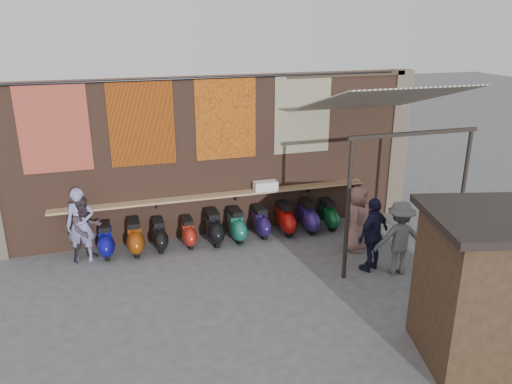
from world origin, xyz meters
TOP-DOWN VIEW (x-y plane):
  - ground at (0.00, 0.00)m, footprint 70.00×70.00m
  - brick_wall at (0.00, 2.70)m, footprint 10.00×0.40m
  - pier_right at (5.20, 2.70)m, footprint 0.50×0.50m
  - eating_counter at (0.00, 2.33)m, footprint 8.00×0.32m
  - shelf_box at (1.26, 2.30)m, footprint 0.60×0.28m
  - tapestry_redgold at (-3.60, 2.48)m, footprint 1.50×0.02m
  - tapestry_sun at (-1.70, 2.48)m, footprint 1.50×0.02m
  - tapestry_orange at (0.30, 2.48)m, footprint 1.50×0.02m
  - tapestry_multi at (2.30, 2.48)m, footprint 1.50×0.02m
  - hang_rail at (0.00, 2.47)m, footprint 9.50×0.06m
  - scooter_stool_0 at (-2.76, 2.01)m, footprint 0.36×0.81m
  - scooter_stool_1 at (-2.09, 1.96)m, footprint 0.38×0.84m
  - scooter_stool_2 at (-1.52, 2.00)m, footprint 0.34×0.76m
  - scooter_stool_3 at (-0.82, 2.01)m, footprint 0.32×0.72m
  - scooter_stool_4 at (-0.19, 1.96)m, footprint 0.38×0.85m
  - scooter_stool_5 at (0.39, 1.96)m, footprint 0.37×0.83m
  - scooter_stool_6 at (1.06, 2.03)m, footprint 0.36×0.80m
  - scooter_stool_7 at (1.71, 2.02)m, footprint 0.37×0.83m
  - scooter_stool_8 at (2.33, 1.97)m, footprint 0.38×0.84m
  - scooter_stool_9 at (2.93, 1.99)m, footprint 0.35×0.78m
  - diner_left at (-3.26, 1.94)m, footprint 0.70×0.52m
  - diner_right at (-3.16, 1.93)m, footprint 0.90×0.82m
  - shopper_navy at (2.84, -0.43)m, footprint 1.07×0.80m
  - shopper_grey at (3.31, -0.73)m, footprint 1.16×0.79m
  - shopper_tan at (3.00, 0.57)m, footprint 0.89×0.93m
  - market_stall at (3.20, -3.72)m, footprint 2.58×2.18m
  - stall_sign at (3.42, -2.88)m, footprint 1.17×0.33m
  - stall_shelf at (3.42, -2.88)m, footprint 1.83×0.55m
  - awning_canvas at (3.50, 0.90)m, footprint 3.20×3.28m
  - awning_ledger at (3.50, 2.49)m, footprint 3.30×0.08m
  - awning_header at (3.50, -0.60)m, footprint 3.00×0.08m
  - awning_post_left at (2.10, -0.60)m, footprint 0.09×0.09m
  - awning_post_right at (4.90, -0.60)m, footprint 0.09×0.09m

SIDE VIEW (x-z plane):
  - ground at x=0.00m, z-range 0.00..0.00m
  - scooter_stool_3 at x=-0.82m, z-range 0.00..0.68m
  - scooter_stool_2 at x=-1.52m, z-range 0.00..0.73m
  - scooter_stool_9 at x=2.93m, z-range 0.00..0.75m
  - scooter_stool_6 at x=1.06m, z-range 0.00..0.76m
  - scooter_stool_0 at x=-2.76m, z-range 0.00..0.77m
  - scooter_stool_7 at x=1.71m, z-range 0.00..0.78m
  - scooter_stool_5 at x=0.39m, z-range 0.00..0.79m
  - scooter_stool_1 at x=-2.09m, z-range 0.00..0.80m
  - scooter_stool_8 at x=2.33m, z-range 0.00..0.80m
  - scooter_stool_4 at x=-0.19m, z-range 0.00..0.81m
  - diner_right at x=-3.16m, z-range 0.00..1.51m
  - shopper_tan at x=3.00m, z-range 0.00..1.61m
  - shopper_grey at x=3.31m, z-range 0.00..1.66m
  - shopper_navy at x=2.84m, z-range 0.00..1.69m
  - diner_left at x=-3.26m, z-range 0.00..1.73m
  - stall_shelf at x=3.42m, z-range 0.86..0.92m
  - eating_counter at x=0.00m, z-range 1.08..1.12m
  - market_stall at x=3.20m, z-range 0.00..2.43m
  - shelf_box at x=1.26m, z-range 1.12..1.36m
  - awning_post_left at x=2.10m, z-range 0.00..3.10m
  - awning_post_right at x=4.90m, z-range 0.00..3.10m
  - stall_sign at x=3.42m, z-range 1.51..2.01m
  - brick_wall at x=0.00m, z-range 0.00..4.00m
  - pier_right at x=5.20m, z-range 0.00..4.00m
  - tapestry_redgold at x=-3.60m, z-range 2.00..4.00m
  - tapestry_sun at x=-1.70m, z-range 2.00..4.00m
  - tapestry_orange at x=0.30m, z-range 2.00..4.00m
  - tapestry_multi at x=2.30m, z-range 2.00..4.00m
  - awning_header at x=3.50m, z-range 3.04..3.12m
  - awning_canvas at x=3.50m, z-range 3.07..4.03m
  - awning_ledger at x=3.50m, z-range 3.89..4.01m
  - hang_rail at x=0.00m, z-range 3.95..4.01m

